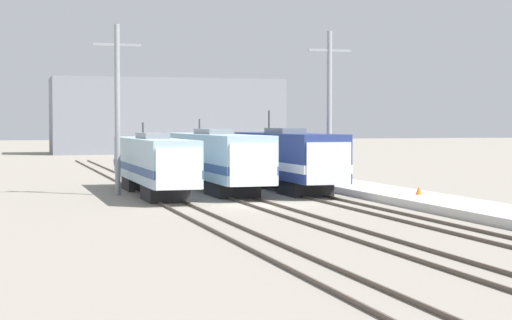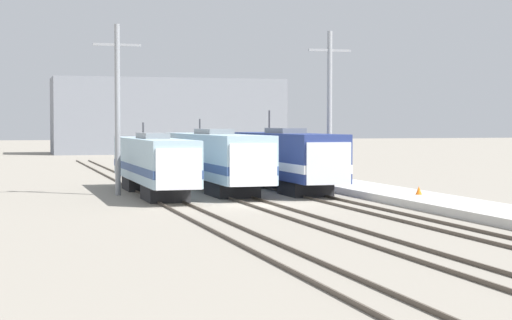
{
  "view_description": "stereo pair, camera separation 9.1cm",
  "coord_description": "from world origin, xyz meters",
  "px_view_note": "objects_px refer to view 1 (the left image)",
  "views": [
    {
      "loc": [
        -13.68,
        -45.73,
        4.53
      ],
      "look_at": [
        0.51,
        2.28,
        2.41
      ],
      "focal_mm": 60.0,
      "sensor_mm": 36.0,
      "label": 1
    },
    {
      "loc": [
        -13.59,
        -45.76,
        4.53
      ],
      "look_at": [
        0.51,
        2.28,
        2.41
      ],
      "focal_mm": 60.0,
      "sensor_mm": 36.0,
      "label": 2
    }
  ],
  "objects_px": {
    "catenary_tower_left": "(117,106)",
    "traffic_cone": "(419,190)",
    "locomotive_far_left": "(154,163)",
    "locomotive_center": "(215,159)",
    "catenary_tower_right": "(329,108)",
    "locomotive_far_right": "(287,159)"
  },
  "relations": [
    {
      "from": "locomotive_center",
      "to": "catenary_tower_left",
      "type": "relative_size",
      "value": 1.8
    },
    {
      "from": "locomotive_far_left",
      "to": "locomotive_far_right",
      "type": "xyz_separation_m",
      "value": [
        9.19,
        0.92,
        0.14
      ]
    },
    {
      "from": "locomotive_far_left",
      "to": "catenary_tower_left",
      "type": "relative_size",
      "value": 1.6
    },
    {
      "from": "locomotive_center",
      "to": "traffic_cone",
      "type": "height_order",
      "value": "locomotive_center"
    },
    {
      "from": "locomotive_far_right",
      "to": "traffic_cone",
      "type": "bearing_deg",
      "value": -64.11
    },
    {
      "from": "locomotive_center",
      "to": "locomotive_far_right",
      "type": "relative_size",
      "value": 1.19
    },
    {
      "from": "catenary_tower_left",
      "to": "traffic_cone",
      "type": "distance_m",
      "value": 19.42
    },
    {
      "from": "locomotive_far_left",
      "to": "catenary_tower_left",
      "type": "distance_m",
      "value": 4.26
    },
    {
      "from": "catenary_tower_right",
      "to": "traffic_cone",
      "type": "distance_m",
      "value": 10.97
    },
    {
      "from": "locomotive_far_left",
      "to": "locomotive_center",
      "type": "height_order",
      "value": "locomotive_center"
    },
    {
      "from": "locomotive_center",
      "to": "catenary_tower_left",
      "type": "distance_m",
      "value": 7.79
    },
    {
      "from": "catenary_tower_left",
      "to": "catenary_tower_right",
      "type": "relative_size",
      "value": 1.0
    },
    {
      "from": "locomotive_far_left",
      "to": "locomotive_center",
      "type": "distance_m",
      "value": 5.18
    },
    {
      "from": "locomotive_center",
      "to": "catenary_tower_right",
      "type": "distance_m",
      "value": 8.48
    },
    {
      "from": "locomotive_far_right",
      "to": "catenary_tower_right",
      "type": "xyz_separation_m",
      "value": [
        2.96,
        -0.19,
        3.45
      ]
    },
    {
      "from": "catenary_tower_left",
      "to": "catenary_tower_right",
      "type": "height_order",
      "value": "same"
    },
    {
      "from": "locomotive_center",
      "to": "locomotive_far_right",
      "type": "bearing_deg",
      "value": -17.67
    },
    {
      "from": "locomotive_far_left",
      "to": "traffic_cone",
      "type": "distance_m",
      "value": 16.6
    },
    {
      "from": "locomotive_far_right",
      "to": "catenary_tower_left",
      "type": "distance_m",
      "value": 11.88
    },
    {
      "from": "locomotive_far_right",
      "to": "catenary_tower_right",
      "type": "relative_size",
      "value": 1.52
    },
    {
      "from": "locomotive_center",
      "to": "traffic_cone",
      "type": "xyz_separation_m",
      "value": [
        9.36,
        -11.27,
        -1.48
      ]
    },
    {
      "from": "traffic_cone",
      "to": "locomotive_far_right",
      "type": "bearing_deg",
      "value": 115.89
    }
  ]
}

